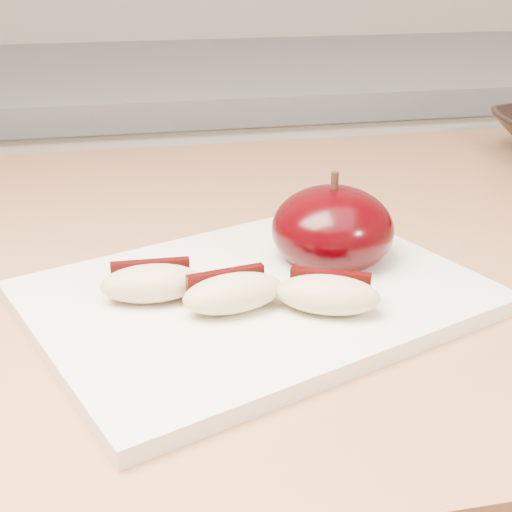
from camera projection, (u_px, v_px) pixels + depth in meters
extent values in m
cube|color=silver|center=(176.00, 317.00, 1.41)|extent=(2.40, 0.60, 0.90)
cube|color=slate|center=(164.00, 75.00, 1.22)|extent=(2.40, 0.62, 0.04)
cube|color=#A97249|center=(237.00, 265.00, 0.61)|extent=(1.64, 0.64, 0.04)
cube|color=silver|center=(256.00, 296.00, 0.50)|extent=(0.36, 0.31, 0.01)
ellipsoid|color=black|center=(332.00, 229.00, 0.53)|extent=(0.11, 0.11, 0.06)
cylinder|color=black|center=(335.00, 181.00, 0.52)|extent=(0.01, 0.01, 0.01)
ellipsoid|color=tan|center=(152.00, 283.00, 0.48)|extent=(0.07, 0.03, 0.02)
cube|color=black|center=(151.00, 275.00, 0.49)|extent=(0.05, 0.01, 0.02)
ellipsoid|color=tan|center=(233.00, 293.00, 0.46)|extent=(0.07, 0.04, 0.02)
cube|color=black|center=(226.00, 285.00, 0.47)|extent=(0.05, 0.02, 0.02)
ellipsoid|color=tan|center=(328.00, 295.00, 0.46)|extent=(0.08, 0.06, 0.02)
cube|color=black|center=(330.00, 286.00, 0.47)|extent=(0.05, 0.03, 0.02)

